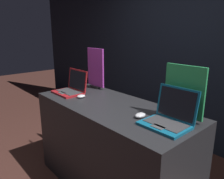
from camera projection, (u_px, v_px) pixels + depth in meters
name	position (u px, v px, depth m)	size (l,w,h in m)	color
wall_back	(195.00, 45.00, 2.86)	(8.00, 0.05, 2.80)	black
display_counter	(111.00, 148.00, 2.17)	(1.67, 0.71, 0.91)	black
laptop_front	(71.00, 88.00, 2.43)	(0.35, 0.27, 0.25)	maroon
mouse_front	(81.00, 96.00, 2.26)	(0.07, 0.09, 0.03)	#B2B2B7
promo_stand_front	(96.00, 69.00, 2.61)	(0.29, 0.07, 0.47)	black
laptop_back	(169.00, 117.00, 1.60)	(0.33, 0.30, 0.27)	#0F5170
mouse_back	(140.00, 115.00, 1.74)	(0.07, 0.10, 0.04)	#B2B2B7
promo_stand_back	(184.00, 94.00, 1.68)	(0.33, 0.07, 0.43)	black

